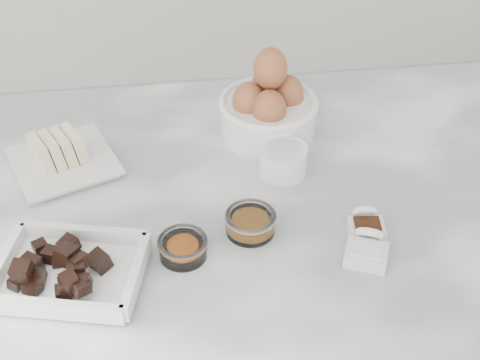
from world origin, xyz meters
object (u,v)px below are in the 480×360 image
object	(u,v)px
salt_spoon	(367,249)
sugar_ramekin	(283,159)
butter_plate	(61,156)
vanilla_spoon	(366,225)
honey_bowl	(250,222)
egg_bowl	(268,107)
zest_bowl	(183,247)
chocolate_dish	(70,269)

from	to	relation	value
salt_spoon	sugar_ramekin	bearing A→B (deg)	112.02
sugar_ramekin	salt_spoon	bearing A→B (deg)	-67.98
butter_plate	salt_spoon	xyz separation A→B (m)	(0.45, -0.27, -0.01)
sugar_ramekin	vanilla_spoon	xyz separation A→B (m)	(0.10, -0.16, -0.01)
butter_plate	vanilla_spoon	size ratio (longest dim) A/B	3.03
honey_bowl	vanilla_spoon	distance (m)	0.17
egg_bowl	vanilla_spoon	world-z (taller)	egg_bowl
sugar_ramekin	zest_bowl	world-z (taller)	sugar_ramekin
butter_plate	egg_bowl	xyz separation A→B (m)	(0.36, 0.05, 0.03)
chocolate_dish	sugar_ramekin	world-z (taller)	chocolate_dish
salt_spoon	zest_bowl	bearing A→B (deg)	171.90
salt_spoon	vanilla_spoon	bearing A→B (deg)	75.69
honey_bowl	salt_spoon	size ratio (longest dim) A/B	0.90
chocolate_dish	egg_bowl	world-z (taller)	egg_bowl
sugar_ramekin	vanilla_spoon	size ratio (longest dim) A/B	1.18
honey_bowl	zest_bowl	world-z (taller)	honey_bowl
chocolate_dish	vanilla_spoon	size ratio (longest dim) A/B	3.31
honey_bowl	salt_spoon	distance (m)	0.17
butter_plate	honey_bowl	size ratio (longest dim) A/B	2.68
zest_bowl	salt_spoon	distance (m)	0.26
sugar_ramekin	egg_bowl	bearing A→B (deg)	92.99
zest_bowl	vanilla_spoon	bearing A→B (deg)	3.09
chocolate_dish	butter_plate	distance (m)	0.26
butter_plate	sugar_ramekin	bearing A→B (deg)	-9.75
sugar_ramekin	butter_plate	bearing A→B (deg)	170.25
honey_bowl	vanilla_spoon	bearing A→B (deg)	-7.66
zest_bowl	chocolate_dish	bearing A→B (deg)	-170.27
butter_plate	sugar_ramekin	world-z (taller)	butter_plate
egg_bowl	salt_spoon	xyz separation A→B (m)	(0.09, -0.32, -0.04)
sugar_ramekin	egg_bowl	size ratio (longest dim) A/B	0.46
chocolate_dish	zest_bowl	world-z (taller)	chocolate_dish
honey_bowl	sugar_ramekin	bearing A→B (deg)	61.46
chocolate_dish	salt_spoon	distance (m)	0.42
vanilla_spoon	chocolate_dish	bearing A→B (deg)	-174.48
vanilla_spoon	butter_plate	bearing A→B (deg)	154.55
honey_bowl	egg_bowl	bearing A→B (deg)	74.96
zest_bowl	honey_bowl	bearing A→B (deg)	20.12
zest_bowl	sugar_ramekin	bearing A→B (deg)	44.32
chocolate_dish	sugar_ramekin	xyz separation A→B (m)	(0.33, 0.20, 0.00)
sugar_ramekin	zest_bowl	bearing A→B (deg)	-135.68
sugar_ramekin	salt_spoon	xyz separation A→B (m)	(0.08, -0.21, -0.01)
vanilla_spoon	salt_spoon	distance (m)	0.05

